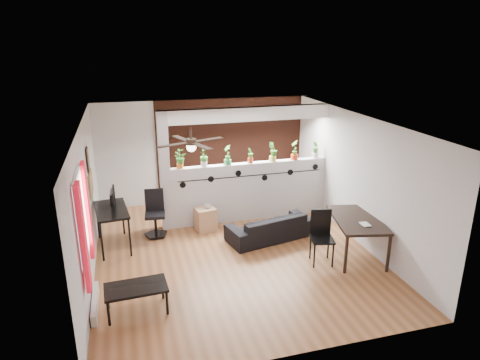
{
  "coord_description": "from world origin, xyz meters",
  "views": [
    {
      "loc": [
        -1.89,
        -7.3,
        4.02
      ],
      "look_at": [
        0.31,
        0.6,
        1.28
      ],
      "focal_mm": 32.0,
      "sensor_mm": 36.0,
      "label": 1
    }
  ],
  "objects_px": {
    "computer_desk": "(111,213)",
    "sofa": "(270,227)",
    "potted_plant_0": "(180,159)",
    "potted_plant_2": "(228,154)",
    "ceiling_fan": "(191,144)",
    "potted_plant_3": "(251,155)",
    "potted_plant_6": "(316,149)",
    "dining_table": "(357,222)",
    "cube_shelf": "(205,219)",
    "potted_plant_5": "(295,149)",
    "folding_chair": "(321,232)",
    "coffee_table": "(136,289)",
    "cup": "(207,206)",
    "office_chair": "(155,216)",
    "potted_plant_1": "(204,157)",
    "potted_plant_4": "(273,151)"
  },
  "relations": [
    {
      "from": "ceiling_fan",
      "to": "potted_plant_5",
      "type": "bearing_deg",
      "value": 34.15
    },
    {
      "from": "ceiling_fan",
      "to": "potted_plant_3",
      "type": "height_order",
      "value": "ceiling_fan"
    },
    {
      "from": "potted_plant_0",
      "to": "potted_plant_6",
      "type": "relative_size",
      "value": 0.99
    },
    {
      "from": "sofa",
      "to": "dining_table",
      "type": "height_order",
      "value": "dining_table"
    },
    {
      "from": "office_chair",
      "to": "ceiling_fan",
      "type": "bearing_deg",
      "value": -68.48
    },
    {
      "from": "potted_plant_6",
      "to": "potted_plant_3",
      "type": "bearing_deg",
      "value": -180.0
    },
    {
      "from": "potted_plant_3",
      "to": "computer_desk",
      "type": "xyz_separation_m",
      "value": [
        -3.05,
        -0.63,
        -0.8
      ]
    },
    {
      "from": "office_chair",
      "to": "folding_chair",
      "type": "height_order",
      "value": "folding_chair"
    },
    {
      "from": "potted_plant_3",
      "to": "potted_plant_6",
      "type": "xyz_separation_m",
      "value": [
        1.58,
        0.0,
        0.02
      ]
    },
    {
      "from": "potted_plant_5",
      "to": "cup",
      "type": "bearing_deg",
      "value": -170.91
    },
    {
      "from": "potted_plant_5",
      "to": "folding_chair",
      "type": "distance_m",
      "value": 2.49
    },
    {
      "from": "cup",
      "to": "folding_chair",
      "type": "height_order",
      "value": "folding_chair"
    },
    {
      "from": "potted_plant_3",
      "to": "coffee_table",
      "type": "xyz_separation_m",
      "value": [
        -2.71,
        -2.96,
        -1.15
      ]
    },
    {
      "from": "potted_plant_5",
      "to": "cup",
      "type": "height_order",
      "value": "potted_plant_5"
    },
    {
      "from": "sofa",
      "to": "cup",
      "type": "relative_size",
      "value": 13.42
    },
    {
      "from": "potted_plant_1",
      "to": "computer_desk",
      "type": "distance_m",
      "value": 2.25
    },
    {
      "from": "potted_plant_1",
      "to": "cup",
      "type": "height_order",
      "value": "potted_plant_1"
    },
    {
      "from": "computer_desk",
      "to": "folding_chair",
      "type": "relative_size",
      "value": 1.18
    },
    {
      "from": "potted_plant_3",
      "to": "cube_shelf",
      "type": "xyz_separation_m",
      "value": [
        -1.12,
        -0.34,
        -1.29
      ]
    },
    {
      "from": "potted_plant_1",
      "to": "office_chair",
      "type": "height_order",
      "value": "potted_plant_1"
    },
    {
      "from": "office_chair",
      "to": "cup",
      "type": "bearing_deg",
      "value": -1.88
    },
    {
      "from": "office_chair",
      "to": "coffee_table",
      "type": "relative_size",
      "value": 1.02
    },
    {
      "from": "potted_plant_2",
      "to": "potted_plant_5",
      "type": "xyz_separation_m",
      "value": [
        1.58,
        -0.0,
        0.0
      ]
    },
    {
      "from": "potted_plant_2",
      "to": "ceiling_fan",
      "type": "bearing_deg",
      "value": -120.81
    },
    {
      "from": "potted_plant_2",
      "to": "potted_plant_5",
      "type": "distance_m",
      "value": 1.58
    },
    {
      "from": "sofa",
      "to": "cube_shelf",
      "type": "xyz_separation_m",
      "value": [
        -1.22,
        0.76,
        0.0
      ]
    },
    {
      "from": "coffee_table",
      "to": "potted_plant_0",
      "type": "bearing_deg",
      "value": 69.15
    },
    {
      "from": "potted_plant_6",
      "to": "computer_desk",
      "type": "height_order",
      "value": "potted_plant_6"
    },
    {
      "from": "potted_plant_0",
      "to": "potted_plant_2",
      "type": "bearing_deg",
      "value": 0.0
    },
    {
      "from": "computer_desk",
      "to": "sofa",
      "type": "bearing_deg",
      "value": -8.5
    },
    {
      "from": "ceiling_fan",
      "to": "potted_plant_6",
      "type": "height_order",
      "value": "ceiling_fan"
    },
    {
      "from": "cup",
      "to": "potted_plant_2",
      "type": "bearing_deg",
      "value": 32.0
    },
    {
      "from": "coffee_table",
      "to": "computer_desk",
      "type": "bearing_deg",
      "value": 98.41
    },
    {
      "from": "ceiling_fan",
      "to": "potted_plant_1",
      "type": "height_order",
      "value": "ceiling_fan"
    },
    {
      "from": "cube_shelf",
      "to": "computer_desk",
      "type": "height_order",
      "value": "computer_desk"
    },
    {
      "from": "potted_plant_0",
      "to": "cube_shelf",
      "type": "distance_m",
      "value": 1.43
    },
    {
      "from": "cup",
      "to": "folding_chair",
      "type": "xyz_separation_m",
      "value": [
        1.77,
        -1.91,
        0.03
      ]
    },
    {
      "from": "potted_plant_0",
      "to": "computer_desk",
      "type": "height_order",
      "value": "potted_plant_0"
    },
    {
      "from": "cube_shelf",
      "to": "cup",
      "type": "bearing_deg",
      "value": -9.23
    },
    {
      "from": "potted_plant_4",
      "to": "potted_plant_5",
      "type": "bearing_deg",
      "value": 0.0
    },
    {
      "from": "potted_plant_2",
      "to": "cube_shelf",
      "type": "relative_size",
      "value": 0.88
    },
    {
      "from": "dining_table",
      "to": "sofa",
      "type": "bearing_deg",
      "value": 139.96
    },
    {
      "from": "potted_plant_1",
      "to": "office_chair",
      "type": "xyz_separation_m",
      "value": [
        -1.14,
        -0.3,
        -1.13
      ]
    },
    {
      "from": "potted_plant_4",
      "to": "office_chair",
      "type": "height_order",
      "value": "potted_plant_4"
    },
    {
      "from": "potted_plant_2",
      "to": "coffee_table",
      "type": "distance_m",
      "value": 3.86
    },
    {
      "from": "potted_plant_2",
      "to": "computer_desk",
      "type": "relative_size",
      "value": 0.38
    },
    {
      "from": "cube_shelf",
      "to": "potted_plant_2",
      "type": "bearing_deg",
      "value": 20.56
    },
    {
      "from": "ceiling_fan",
      "to": "office_chair",
      "type": "bearing_deg",
      "value": 111.52
    },
    {
      "from": "potted_plant_6",
      "to": "dining_table",
      "type": "relative_size",
      "value": 0.26
    },
    {
      "from": "ceiling_fan",
      "to": "computer_desk",
      "type": "relative_size",
      "value": 1.0
    }
  ]
}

